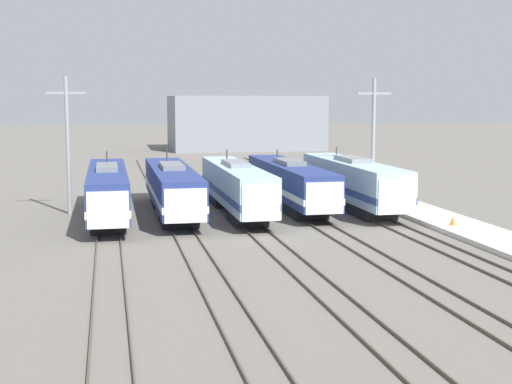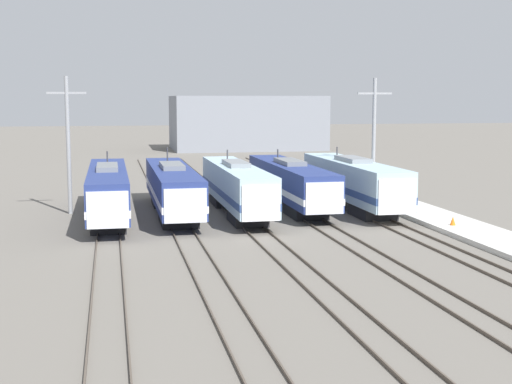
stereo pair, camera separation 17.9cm
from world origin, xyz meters
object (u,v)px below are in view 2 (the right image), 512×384
object	(u,v)px
locomotive_far_left	(108,191)
locomotive_far_right	(355,183)
catenary_tower_right	(374,139)
traffic_cone	(453,221)
locomotive_center_left	(173,189)
locomotive_center_right	(291,183)
locomotive_center	(237,187)
catenary_tower_left	(68,142)

from	to	relation	value
locomotive_far_left	locomotive_far_right	xyz separation A→B (m)	(19.54, 0.99, 0.08)
locomotive_far_right	catenary_tower_right	bearing A→B (deg)	42.23
traffic_cone	locomotive_far_right	bearing A→B (deg)	108.75
locomotive_center_left	locomotive_center_right	xyz separation A→B (m)	(9.77, 1.59, 0.00)
locomotive_center	traffic_cone	size ratio (longest dim) A/B	31.31
locomotive_center	locomotive_center_right	xyz separation A→B (m)	(4.89, 2.42, -0.07)
locomotive_center_left	catenary_tower_left	xyz separation A→B (m)	(-7.79, 2.12, 3.54)
locomotive_center	locomotive_far_right	world-z (taller)	locomotive_far_right
locomotive_center	locomotive_far_right	bearing A→B (deg)	4.63
locomotive_center_left	locomotive_far_right	bearing A→B (deg)	-0.15
locomotive_center_left	locomotive_center	world-z (taller)	locomotive_center_left
locomotive_far_left	locomotive_center	size ratio (longest dim) A/B	1.04
locomotive_center_right	catenary_tower_left	xyz separation A→B (m)	(-17.56, 0.52, 3.53)
locomotive_center_left	locomotive_far_right	size ratio (longest dim) A/B	1.05
locomotive_far_left	traffic_cone	world-z (taller)	locomotive_far_left
locomotive_center_left	catenary_tower_right	bearing A→B (deg)	7.09
locomotive_center_right	traffic_cone	world-z (taller)	locomotive_center_right
locomotive_center	locomotive_far_left	bearing A→B (deg)	-178.82
locomotive_far_right	catenary_tower_left	bearing A→B (deg)	174.51
locomotive_far_left	catenary_tower_left	size ratio (longest dim) A/B	1.85
locomotive_far_left	locomotive_center_right	world-z (taller)	locomotive_far_left
locomotive_far_right	catenary_tower_left	size ratio (longest dim) A/B	1.77
locomotive_center_right	catenary_tower_left	size ratio (longest dim) A/B	1.85
locomotive_center_right	locomotive_far_right	xyz separation A→B (m)	(4.89, -1.63, 0.12)
locomotive_center_left	catenary_tower_right	xyz separation A→B (m)	(17.03, 2.12, 3.54)
locomotive_center_right	catenary_tower_left	bearing A→B (deg)	178.29
locomotive_far_left	catenary_tower_left	xyz separation A→B (m)	(-2.90, 3.15, 3.49)
locomotive_far_left	catenary_tower_right	distance (m)	22.42
locomotive_center	catenary_tower_left	world-z (taller)	catenary_tower_left
catenary_tower_left	catenary_tower_right	distance (m)	24.82
catenary_tower_left	locomotive_center_right	bearing A→B (deg)	-1.71
locomotive_center_left	locomotive_center_right	world-z (taller)	locomotive_center_left
locomotive_center_left	catenary_tower_left	distance (m)	8.81
catenary_tower_left	traffic_cone	bearing A→B (deg)	-25.50
locomotive_center	traffic_cone	bearing A→B (deg)	-35.42
locomotive_far_left	locomotive_far_right	distance (m)	19.57
locomotive_far_right	catenary_tower_left	xyz separation A→B (m)	(-22.44, 2.16, 3.41)
locomotive_center_left	locomotive_center	distance (m)	4.96
locomotive_center_left	catenary_tower_left	bearing A→B (deg)	164.78
locomotive_center	catenary_tower_left	xyz separation A→B (m)	(-12.67, 2.95, 3.46)
catenary_tower_left	locomotive_center	bearing A→B (deg)	-13.09
locomotive_far_left	locomotive_center_left	size ratio (longest dim) A/B	1.00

